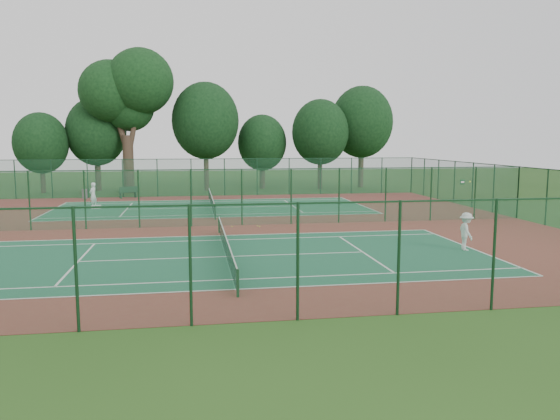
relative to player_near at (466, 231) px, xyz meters
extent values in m
plane|color=#264D18|center=(-11.38, 9.36, -0.92)|extent=(120.00, 120.00, 0.00)
cube|color=maroon|center=(-11.38, 9.36, -0.92)|extent=(40.00, 36.00, 0.01)
cube|color=#1C5A3D|center=(-11.38, 0.36, -0.91)|extent=(23.77, 10.97, 0.01)
cube|color=#1F633D|center=(-11.38, 18.36, -0.91)|extent=(23.77, 10.97, 0.01)
cube|color=#184A2D|center=(-11.38, 27.36, 0.83)|extent=(40.00, 0.02, 3.50)
cube|color=#13341F|center=(-11.38, 27.36, 2.54)|extent=(40.00, 0.05, 0.05)
cube|color=#1A5031|center=(-11.38, -8.64, 0.83)|extent=(40.00, 0.02, 3.50)
cube|color=#12321A|center=(-11.38, -8.64, 2.54)|extent=(40.00, 0.05, 0.05)
cube|color=#17472B|center=(8.62, 9.36, 0.83)|extent=(0.02, 36.00, 3.50)
cube|color=#12321C|center=(8.62, 9.36, 2.54)|extent=(0.05, 36.00, 0.05)
cube|color=#174730|center=(-11.38, 9.36, 0.83)|extent=(40.00, 0.02, 3.50)
cube|color=#13351C|center=(-11.38, 9.36, 2.54)|extent=(40.00, 0.05, 0.05)
cylinder|color=#133419|center=(-11.38, -6.04, -0.44)|extent=(0.10, 0.10, 0.97)
cylinder|color=#133419|center=(-11.38, 6.76, -0.44)|extent=(0.10, 0.10, 0.97)
cube|color=black|center=(-11.38, 0.36, -0.44)|extent=(0.02, 12.80, 0.85)
cube|color=white|center=(-11.38, 0.36, 0.00)|extent=(0.04, 12.80, 0.06)
cylinder|color=#12321E|center=(-11.38, 11.96, -0.44)|extent=(0.10, 0.10, 0.97)
cylinder|color=#12321E|center=(-11.38, 24.76, -0.44)|extent=(0.10, 0.10, 0.97)
cube|color=black|center=(-11.38, 18.36, -0.44)|extent=(0.02, 12.80, 0.85)
cube|color=white|center=(-11.38, 18.36, 0.00)|extent=(0.04, 12.80, 0.06)
imported|color=white|center=(0.00, 0.00, 0.00)|extent=(0.79, 1.23, 1.81)
imported|color=white|center=(-20.50, 20.26, 0.05)|extent=(0.70, 0.82, 1.91)
cylinder|color=slate|center=(-22.33, 26.61, -0.48)|extent=(0.64, 0.64, 0.86)
cube|color=#12341B|center=(-19.20, 26.36, -0.66)|extent=(0.27, 0.45, 0.51)
cube|color=#12341B|center=(-17.97, 26.93, -0.66)|extent=(0.27, 0.45, 0.51)
cube|color=#12341B|center=(-18.59, 26.64, -0.38)|extent=(1.73, 1.14, 0.06)
cube|color=#12341B|center=(-18.49, 26.44, -0.13)|extent=(1.56, 0.76, 0.51)
cube|color=silver|center=(-20.12, 19.18, -0.78)|extent=(0.77, 0.42, 0.27)
sphere|color=gold|center=(-10.52, 8.72, -0.88)|extent=(0.07, 0.07, 0.07)
sphere|color=#CAE936|center=(-8.97, 8.76, -0.88)|extent=(0.07, 0.07, 0.07)
sphere|color=yellow|center=(-8.87, 8.45, -0.88)|extent=(0.07, 0.07, 0.07)
cylinder|color=#39291F|center=(-19.05, 31.96, 1.91)|extent=(1.04, 1.04, 5.67)
cylinder|color=#39291F|center=(-19.90, 32.24, 6.16)|extent=(1.92, 0.57, 5.64)
cylinder|color=#39291F|center=(-18.20, 31.77, 6.44)|extent=(1.79, 0.53, 6.11)
sphere|color=black|center=(-20.56, 32.24, 8.99)|extent=(6.04, 6.04, 6.04)
sphere|color=black|center=(-17.63, 31.77, 9.94)|extent=(6.42, 6.42, 6.42)
sphere|color=black|center=(-18.86, 32.72, 7.57)|extent=(4.91, 4.91, 4.91)
camera|label=1|loc=(-12.81, -23.84, 4.36)|focal=35.00mm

